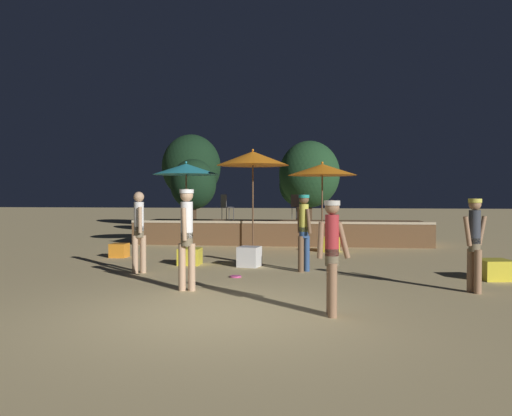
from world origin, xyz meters
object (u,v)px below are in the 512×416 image
at_px(patio_umbrella_0, 253,158).
at_px(cube_seat_1, 494,270).
at_px(cube_seat_2, 119,250).
at_px(person_4, 475,240).
at_px(person_0, 304,228).
at_px(cube_seat_0, 329,244).
at_px(person_3, 332,252).
at_px(patio_umbrella_1, 186,169).
at_px(cube_seat_3, 190,256).
at_px(patio_umbrella_2, 322,170).
at_px(person_2, 139,228).
at_px(frisbee_disc, 236,276).
at_px(bistro_chair_0, 296,204).
at_px(background_tree_0, 299,185).
at_px(background_tree_1, 193,185).
at_px(cube_seat_4, 249,257).
at_px(bistro_chair_1, 226,205).
at_px(background_tree_3, 309,174).
at_px(background_tree_2, 191,167).
at_px(person_1, 187,232).

height_order(patio_umbrella_0, cube_seat_1, patio_umbrella_0).
relative_size(cube_seat_2, person_4, 0.27).
relative_size(patio_umbrella_0, person_0, 1.86).
xyz_separation_m(cube_seat_0, person_3, (-0.12, -8.25, 0.70)).
relative_size(patio_umbrella_0, patio_umbrella_1, 1.13).
distance_m(patio_umbrella_1, cube_seat_3, 5.31).
relative_size(patio_umbrella_2, person_2, 1.58).
bearing_deg(frisbee_disc, bistro_chair_0, 83.71).
distance_m(cube_seat_2, cube_seat_3, 2.60).
relative_size(cube_seat_0, background_tree_0, 0.19).
xyz_separation_m(frisbee_disc, background_tree_1, (-3.94, 11.79, 2.20)).
height_order(cube_seat_3, frisbee_disc, cube_seat_3).
relative_size(cube_seat_4, person_4, 0.35).
distance_m(patio_umbrella_0, cube_seat_3, 5.12).
bearing_deg(patio_umbrella_0, bistro_chair_1, 135.57).
xyz_separation_m(patio_umbrella_0, patio_umbrella_1, (-2.34, 0.33, -0.32)).
bearing_deg(cube_seat_0, background_tree_1, 131.83).
xyz_separation_m(bistro_chair_0, background_tree_3, (0.36, 5.71, 1.34)).
distance_m(patio_umbrella_0, background_tree_2, 11.20).
bearing_deg(background_tree_1, background_tree_0, 52.22).
bearing_deg(frisbee_disc, background_tree_1, 108.48).
relative_size(bistro_chair_0, background_tree_1, 0.27).
height_order(cube_seat_0, background_tree_2, background_tree_2).
distance_m(cube_seat_3, person_1, 3.52).
distance_m(cube_seat_2, person_2, 3.18).
bearing_deg(person_0, background_tree_1, 76.17).
xyz_separation_m(person_1, bistro_chair_1, (-0.93, 8.62, 0.34)).
distance_m(person_4, frisbee_disc, 4.69).
bearing_deg(patio_umbrella_1, person_1, -74.71).
bearing_deg(background_tree_1, cube_seat_0, -48.17).
xyz_separation_m(cube_seat_0, cube_seat_3, (-3.49, -3.36, -0.01)).
bearing_deg(background_tree_3, background_tree_1, -158.36).
xyz_separation_m(patio_umbrella_2, frisbee_disc, (-1.83, -6.39, -2.55)).
relative_size(cube_seat_3, person_4, 0.32).
distance_m(person_4, bistro_chair_0, 9.92).
distance_m(patio_umbrella_1, cube_seat_1, 10.29).
relative_size(patio_umbrella_0, background_tree_2, 0.65).
xyz_separation_m(patio_umbrella_1, person_0, (4.17, -5.33, -1.63)).
distance_m(cube_seat_1, cube_seat_4, 5.36).
height_order(cube_seat_3, person_0, person_0).
height_order(cube_seat_1, bistro_chair_0, bistro_chair_0).
xyz_separation_m(cube_seat_1, bistro_chair_0, (-4.40, 7.75, 1.19)).
relative_size(patio_umbrella_0, patio_umbrella_2, 1.14).
distance_m(cube_seat_0, person_4, 6.71).
height_order(patio_umbrella_1, person_2, patio_umbrella_1).
relative_size(cube_seat_4, background_tree_3, 0.13).
bearing_deg(cube_seat_0, patio_umbrella_1, 166.19).
relative_size(cube_seat_4, bistro_chair_0, 0.65).
relative_size(cube_seat_2, person_3, 0.27).
distance_m(patio_umbrella_0, cube_seat_4, 5.16).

